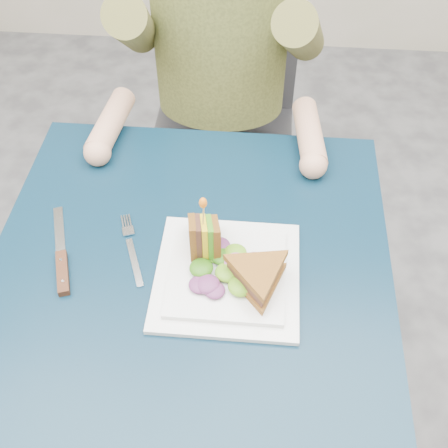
# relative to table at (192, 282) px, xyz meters

# --- Properties ---
(ground) EXTENTS (4.00, 4.00, 0.00)m
(ground) POSITION_rel_table_xyz_m (0.00, 0.00, -0.65)
(ground) COLOR #4E4E51
(ground) RESTS_ON ground
(table) EXTENTS (0.75, 0.75, 0.73)m
(table) POSITION_rel_table_xyz_m (0.00, 0.00, 0.00)
(table) COLOR black
(table) RESTS_ON ground
(chair) EXTENTS (0.42, 0.40, 0.93)m
(chair) POSITION_rel_table_xyz_m (0.00, 0.74, -0.11)
(chair) COLOR #47474C
(chair) RESTS_ON ground
(diner) EXTENTS (0.54, 0.59, 0.74)m
(diner) POSITION_rel_table_xyz_m (-0.00, 0.62, 0.26)
(diner) COLOR #505526
(diner) RESTS_ON chair
(plate) EXTENTS (0.26, 0.26, 0.02)m
(plate) POSITION_rel_table_xyz_m (0.07, -0.04, 0.09)
(plate) COLOR white
(plate) RESTS_ON table
(sandwich_flat) EXTENTS (0.19, 0.19, 0.05)m
(sandwich_flat) POSITION_rel_table_xyz_m (0.13, -0.06, 0.12)
(sandwich_flat) COLOR brown
(sandwich_flat) RESTS_ON plate
(sandwich_upright) EXTENTS (0.08, 0.12, 0.12)m
(sandwich_upright) POSITION_rel_table_xyz_m (0.03, 0.01, 0.13)
(sandwich_upright) COLOR brown
(sandwich_upright) RESTS_ON plate
(fork) EXTENTS (0.08, 0.17, 0.01)m
(fork) POSITION_rel_table_xyz_m (-0.11, 0.00, 0.08)
(fork) COLOR silver
(fork) RESTS_ON table
(knife) EXTENTS (0.09, 0.21, 0.02)m
(knife) POSITION_rel_table_xyz_m (-0.23, -0.04, 0.09)
(knife) COLOR silver
(knife) RESTS_ON table
(toothpick) EXTENTS (0.01, 0.01, 0.06)m
(toothpick) POSITION_rel_table_xyz_m (0.03, 0.01, 0.20)
(toothpick) COLOR tan
(toothpick) RESTS_ON sandwich_upright
(toothpick_frill) EXTENTS (0.01, 0.01, 0.02)m
(toothpick_frill) POSITION_rel_table_xyz_m (0.03, 0.01, 0.23)
(toothpick_frill) COLOR orange
(toothpick_frill) RESTS_ON sandwich_upright
(lettuce_spill) EXTENTS (0.15, 0.13, 0.02)m
(lettuce_spill) POSITION_rel_table_xyz_m (0.08, -0.03, 0.11)
(lettuce_spill) COLOR #337A14
(lettuce_spill) RESTS_ON plate
(onion_ring) EXTENTS (0.04, 0.04, 0.02)m
(onion_ring) POSITION_rel_table_xyz_m (0.09, -0.03, 0.11)
(onion_ring) COLOR #9E4C7A
(onion_ring) RESTS_ON plate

